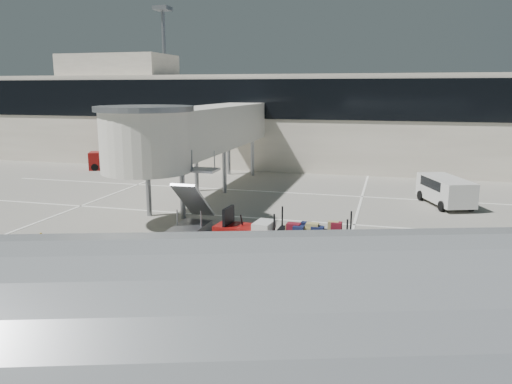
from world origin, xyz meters
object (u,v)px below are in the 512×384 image
at_px(box_cart_near, 164,261).
at_px(suitcase_cart, 311,234).
at_px(ground_worker, 130,285).
at_px(box_cart_far, 52,272).
at_px(baggage_tug, 245,232).
at_px(minivan, 445,189).
at_px(belt_loader, 113,160).

bearing_deg(box_cart_near, suitcase_cart, 55.85).
distance_m(box_cart_near, ground_worker, 3.26).
bearing_deg(box_cart_near, ground_worker, -71.72).
xyz_separation_m(suitcase_cart, box_cart_far, (-7.96, -6.97, 0.02)).
height_order(baggage_tug, minivan, baggage_tug).
distance_m(box_cart_near, minivan, 18.61).
xyz_separation_m(baggage_tug, suitcase_cart, (2.84, 0.55, -0.03)).
xyz_separation_m(box_cart_near, ground_worker, (0.37, -3.22, 0.36)).
bearing_deg(baggage_tug, belt_loader, 140.15).
distance_m(baggage_tug, minivan, 14.17).
distance_m(ground_worker, minivan, 21.06).
height_order(baggage_tug, ground_worker, ground_worker).
xyz_separation_m(suitcase_cart, belt_loader, (-19.91, 17.13, 0.17)).
xyz_separation_m(box_cart_far, minivan, (14.39, 17.13, 0.39)).
bearing_deg(box_cart_far, belt_loader, 134.53).
bearing_deg(box_cart_far, baggage_tug, 69.60).
distance_m(baggage_tug, box_cart_far, 8.22).
bearing_deg(baggage_tug, box_cart_near, -109.42).
bearing_deg(ground_worker, box_cart_far, 162.38).
height_order(suitcase_cart, ground_worker, ground_worker).
distance_m(box_cart_far, belt_loader, 26.89).
bearing_deg(baggage_tug, box_cart_far, -122.41).
bearing_deg(suitcase_cart, box_cart_far, -137.06).
xyz_separation_m(baggage_tug, box_cart_far, (-5.12, -6.42, -0.01)).
relative_size(box_cart_near, ground_worker, 1.92).
xyz_separation_m(suitcase_cart, ground_worker, (-4.44, -7.88, 0.28)).
height_order(baggage_tug, box_cart_far, baggage_tug).
relative_size(suitcase_cart, box_cart_near, 1.22).
relative_size(minivan, belt_loader, 1.08).
distance_m(suitcase_cart, box_cart_near, 6.70).
height_order(box_cart_near, box_cart_far, box_cart_far).
height_order(box_cart_near, belt_loader, belt_loader).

